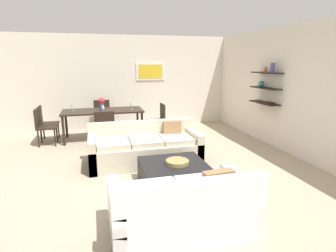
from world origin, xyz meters
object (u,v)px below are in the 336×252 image
object	(u,v)px
loveseat_white	(183,208)
wine_glass_foot	(103,108)
dining_chair_head	(102,114)
wine_glass_left_far	(73,106)
decorative_bowl	(177,162)
dining_table	(103,113)
dining_chair_left_far	(45,121)
sofa_beige	(145,148)
wine_glass_head	(102,103)
dining_chair_foot	(105,127)
dining_chair_left_near	(43,124)
centerpiece_vase	(102,103)
wine_glass_right_near	(132,104)
coffee_table	(173,174)
dining_chair_right_near	(158,118)

from	to	relation	value
loveseat_white	wine_glass_foot	world-z (taller)	wine_glass_foot
dining_chair_head	wine_glass_left_far	xyz separation A→B (m)	(-0.73, -0.73, 0.36)
wine_glass_left_far	decorative_bowl	bearing A→B (deg)	-61.80
dining_table	wine_glass_left_far	size ratio (longest dim) A/B	11.72
loveseat_white	dining_chair_left_far	size ratio (longest dim) A/B	1.90
sofa_beige	decorative_bowl	xyz separation A→B (m)	(0.30, -1.18, 0.12)
dining_chair_head	wine_glass_head	xyz separation A→B (m)	(-0.00, -0.47, 0.38)
dining_chair_left_far	dining_chair_foot	world-z (taller)	same
dining_chair_head	dining_chair_left_near	world-z (taller)	same
decorative_bowl	centerpiece_vase	world-z (taller)	centerpiece_vase
wine_glass_head	wine_glass_foot	bearing A→B (deg)	-90.00
wine_glass_head	wine_glass_left_far	distance (m)	0.77
loveseat_white	dining_chair_head	world-z (taller)	dining_chair_head
sofa_beige	dining_chair_head	bearing A→B (deg)	104.36
dining_table	dining_chair_left_near	distance (m)	1.43
wine_glass_head	decorative_bowl	bearing A→B (deg)	-73.79
wine_glass_left_far	centerpiece_vase	size ratio (longest dim) A/B	0.52
wine_glass_right_near	dining_chair_head	bearing A→B (deg)	127.40
dining_table	dining_chair_foot	bearing A→B (deg)	-90.00
decorative_bowl	coffee_table	bearing A→B (deg)	138.59
loveseat_white	dining_chair_left_far	bearing A→B (deg)	115.42
dining_chair_head	wine_glass_head	distance (m)	0.60
wine_glass_right_near	wine_glass_head	bearing A→B (deg)	146.41
decorative_bowl	loveseat_white	bearing A→B (deg)	-103.53
dining_chair_right_near	centerpiece_vase	bearing A→B (deg)	173.74
dining_chair_left_near	wine_glass_left_far	xyz separation A→B (m)	(0.68, 0.30, 0.36)
dining_chair_head	loveseat_white	bearing A→B (deg)	-81.79
dining_table	wine_glass_left_far	world-z (taller)	wine_glass_left_far
sofa_beige	loveseat_white	distance (m)	2.35
sofa_beige	wine_glass_head	distance (m)	2.54
dining_chair_foot	coffee_table	bearing A→B (deg)	-66.77
dining_chair_right_near	wine_glass_foot	world-z (taller)	wine_glass_foot
coffee_table	dining_chair_foot	distance (m)	2.50
coffee_table	dining_chair_head	distance (m)	4.09
wine_glass_right_near	loveseat_white	bearing A→B (deg)	-89.72
dining_chair_right_near	wine_glass_left_far	xyz separation A→B (m)	(-2.13, 0.30, 0.36)
coffee_table	decorative_bowl	size ratio (longest dim) A/B	2.74
sofa_beige	coffee_table	world-z (taller)	sofa_beige
coffee_table	dining_chair_right_near	world-z (taller)	dining_chair_right_near
dining_chair_right_near	coffee_table	bearing A→B (deg)	-98.34
loveseat_white	wine_glass_left_far	bearing A→B (deg)	108.33
coffee_table	centerpiece_vase	xyz separation A→B (m)	(-0.99, 3.08, 0.76)
coffee_table	wine_glass_left_far	distance (m)	3.71
wine_glass_left_far	wine_glass_right_near	bearing A→B (deg)	-8.43
dining_chair_head	wine_glass_foot	xyz separation A→B (m)	(-0.00, -1.21, 0.37)
loveseat_white	decorative_bowl	distance (m)	1.21
dining_chair_foot	wine_glass_left_far	size ratio (longest dim) A/B	5.16
dining_chair_left_far	dining_chair_right_near	xyz separation A→B (m)	(2.81, -0.39, 0.00)
wine_glass_foot	centerpiece_vase	bearing A→B (deg)	92.58
dining_chair_head	wine_glass_right_near	bearing A→B (deg)	-52.60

